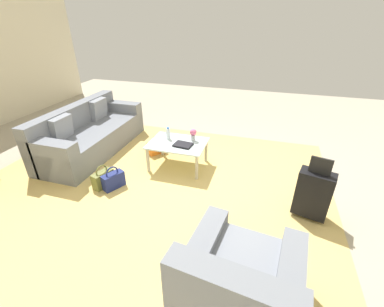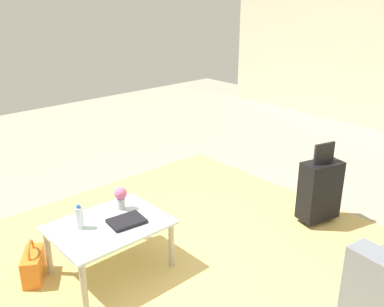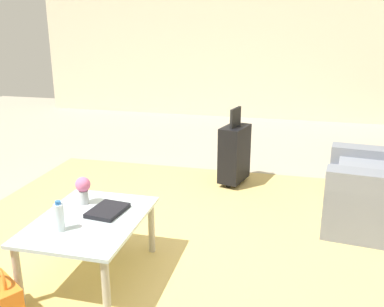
# 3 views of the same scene
# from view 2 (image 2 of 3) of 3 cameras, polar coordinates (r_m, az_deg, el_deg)

# --- Properties ---
(ground_plane) EXTENTS (12.00, 12.00, 0.00)m
(ground_plane) POSITION_cam_2_polar(r_m,az_deg,el_deg) (3.68, -0.74, -16.16)
(ground_plane) COLOR #A89E89
(coffee_table) EXTENTS (0.92, 0.69, 0.44)m
(coffee_table) POSITION_cam_2_polar(r_m,az_deg,el_deg) (3.62, -10.96, -10.03)
(coffee_table) COLOR silver
(coffee_table) RESTS_ON ground
(water_bottle) EXTENTS (0.06, 0.06, 0.20)m
(water_bottle) POSITION_cam_2_polar(r_m,az_deg,el_deg) (3.54, -14.77, -8.25)
(water_bottle) COLOR silver
(water_bottle) RESTS_ON coffee_table
(coffee_table_book) EXTENTS (0.30, 0.24, 0.03)m
(coffee_table_book) POSITION_cam_2_polar(r_m,az_deg,el_deg) (3.57, -8.71, -8.90)
(coffee_table_book) COLOR black
(coffee_table_book) RESTS_ON coffee_table
(flower_vase) EXTENTS (0.11, 0.11, 0.21)m
(flower_vase) POSITION_cam_2_polar(r_m,az_deg,el_deg) (3.74, -9.49, -5.62)
(flower_vase) COLOR #B2B7BC
(flower_vase) RESTS_ON coffee_table
(suitcase_black) EXTENTS (0.44, 0.31, 0.85)m
(suitcase_black) POSITION_cam_2_polar(r_m,az_deg,el_deg) (4.47, 16.67, -4.62)
(suitcase_black) COLOR black
(suitcase_black) RESTS_ON ground
(handbag_orange) EXTENTS (0.29, 0.35, 0.36)m
(handbag_orange) POSITION_cam_2_polar(r_m,az_deg,el_deg) (3.82, -20.41, -13.79)
(handbag_orange) COLOR orange
(handbag_orange) RESTS_ON ground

